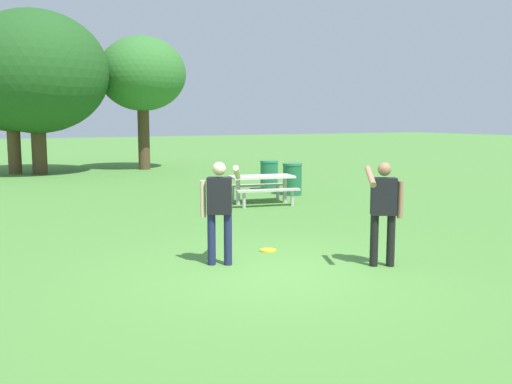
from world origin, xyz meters
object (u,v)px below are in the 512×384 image
tree_tall_left (11,89)px  tree_far_right (142,75)px  trash_can_further_along (269,175)px  tree_broad_center (35,72)px  picnic_table_near (262,183)px  frisbee (268,250)px  trash_can_beside_table (292,179)px  person_catcher (220,205)px  person_thrower (384,206)px

tree_tall_left → tree_far_right: tree_far_right is taller
trash_can_further_along → tree_broad_center: size_ratio=0.15×
picnic_table_near → frisbee: bearing=-117.5°
trash_can_beside_table → person_catcher: bearing=-129.6°
tree_tall_left → person_thrower: bearing=-79.1°
person_catcher → tree_far_right: 17.60m
trash_can_beside_table → trash_can_further_along: (-0.07, 1.29, 0.00)m
tree_tall_left → trash_can_further_along: bearing=-55.6°
frisbee → tree_broad_center: bearing=95.7°
tree_far_right → tree_tall_left: bearing=173.8°
person_thrower → tree_far_right: 18.51m
frisbee → picnic_table_near: size_ratio=0.15×
frisbee → tree_broad_center: tree_broad_center is taller
frisbee → tree_far_right: bearing=80.3°
person_thrower → frisbee: 2.27m
trash_can_beside_table → tree_tall_left: 13.22m
picnic_table_near → tree_far_right: tree_far_right is taller
person_thrower → trash_can_beside_table: (3.12, 7.74, -0.48)m
tree_broad_center → trash_can_further_along: bearing=-57.5°
person_catcher → tree_tall_left: tree_tall_left is taller
person_thrower → trash_can_beside_table: size_ratio=1.71×
person_catcher → trash_can_further_along: size_ratio=1.71×
person_catcher → trash_can_beside_table: size_ratio=1.71×
tree_far_right → frisbee: bearing=-99.7°
person_thrower → trash_can_further_along: bearing=71.4°
person_catcher → picnic_table_near: 6.47m
picnic_table_near → tree_far_right: 12.09m
picnic_table_near → tree_broad_center: 12.68m
trash_can_beside_table → trash_can_further_along: size_ratio=1.00×
frisbee → tree_tall_left: tree_tall_left is taller
person_thrower → frisbee: bearing=121.4°
trash_can_beside_table → trash_can_further_along: 1.29m
person_catcher → tree_tall_left: 17.66m
person_thrower → tree_tall_left: size_ratio=0.31×
picnic_table_near → trash_can_beside_table: bearing=34.1°
person_catcher → tree_broad_center: tree_broad_center is taller
person_catcher → trash_can_beside_table: person_catcher is taller
trash_can_further_along → person_catcher: bearing=-124.2°
trash_can_beside_table → tree_broad_center: size_ratio=0.15×
trash_can_further_along → tree_far_right: (-1.30, 9.11, 3.71)m
person_thrower → picnic_table_near: (1.45, 6.61, -0.40)m
picnic_table_near → tree_tall_left: (-5.04, 12.11, 2.93)m
frisbee → picnic_table_near: picnic_table_near is taller
person_catcher → frisbee: size_ratio=5.68×
person_thrower → trash_can_further_along: person_thrower is taller
tree_broad_center → tree_tall_left: bearing=142.5°
person_catcher → trash_can_further_along: 9.36m
frisbee → trash_can_further_along: 8.37m
person_thrower → person_catcher: size_ratio=1.00×
person_catcher → frisbee: 1.55m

